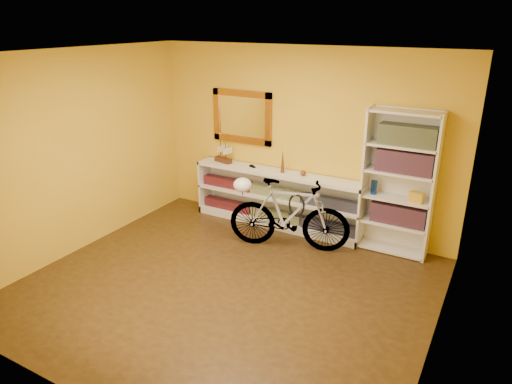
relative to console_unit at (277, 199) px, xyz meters
The scene contains 24 objects.
floor 1.89m from the console_unit, 81.40° to the right, with size 4.50×4.00×0.01m, color #31200D.
ceiling 2.85m from the console_unit, 81.40° to the right, with size 4.50×4.00×0.01m, color silver.
back_wall 0.94m from the console_unit, 34.69° to the left, with size 4.50×0.01×2.60m, color gold.
left_wall 2.83m from the console_unit, 137.50° to the right, with size 0.01×4.00×2.60m, color gold.
right_wall 3.23m from the console_unit, 35.66° to the right, with size 0.01×4.00×2.60m, color gold.
gilt_mirror 1.32m from the console_unit, 167.48° to the left, with size 0.98×0.06×0.78m, color #91591A.
wall_socket 1.20m from the console_unit, ahead, with size 0.09×0.01×0.09m, color silver.
console_unit is the anchor object (origin of this frame).
cd_row_lower 0.26m from the console_unit, 90.00° to the right, with size 2.50×0.13×0.14m, color black.
cd_row_upper 0.11m from the console_unit, 90.00° to the right, with size 2.50×0.13×0.14m, color navy.
model_ship 1.10m from the console_unit, behind, with size 0.30×0.11×0.35m, color #3A1D10, non-canonical shape.
toy_car 0.59m from the console_unit, behind, with size 0.00×0.00×0.00m, color black.
bronze_ornament 0.60m from the console_unit, ahead, with size 0.06×0.06×0.35m, color brown.
decorative_orb 0.62m from the console_unit, ahead, with size 0.08×0.08×0.08m, color brown.
bookcase 1.79m from the console_unit, ahead, with size 0.90×0.30×1.90m, color silver, non-canonical shape.
book_row_a 1.77m from the console_unit, ahead, with size 0.70×0.22×0.26m, color maroon.
book_row_b 1.95m from the console_unit, ahead, with size 0.70×0.22×0.28m, color maroon.
book_row_c 2.11m from the console_unit, ahead, with size 0.70×0.22×0.25m, color #16444F.
travel_mug 1.48m from the console_unit, ahead, with size 0.08×0.08×0.18m, color navy.
red_tin 1.89m from the console_unit, ahead, with size 0.15×0.15×0.19m, color maroon.
yellow_bag 2.00m from the console_unit, ahead, with size 0.17×0.11×0.13m, color gold.
bicycle 0.74m from the console_unit, 50.48° to the right, with size 1.65×0.43×0.97m, color silver.
helmet 0.88m from the console_unit, 100.13° to the right, with size 0.25×0.24×0.19m, color white.
u_lock 0.81m from the console_unit, 43.92° to the right, with size 0.23×0.23×0.02m, color black.
Camera 1 is at (2.57, -3.88, 2.94)m, focal length 32.50 mm.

